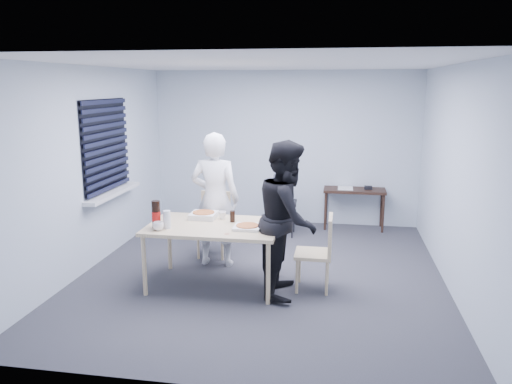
% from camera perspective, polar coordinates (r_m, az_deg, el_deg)
% --- Properties ---
extents(room, '(5.00, 5.00, 5.00)m').
position_cam_1_polar(room, '(7.14, -16.52, 4.26)').
color(room, '#302F34').
rests_on(room, ground).
extents(dining_table, '(1.54, 0.97, 0.75)m').
position_cam_1_polar(dining_table, '(5.91, -4.83, -4.31)').
color(dining_table, beige).
rests_on(dining_table, ground).
extents(chair_far, '(0.42, 0.42, 0.89)m').
position_cam_1_polar(chair_far, '(7.05, -4.77, -3.07)').
color(chair_far, beige).
rests_on(chair_far, ground).
extents(chair_right, '(0.42, 0.42, 0.89)m').
position_cam_1_polar(chair_right, '(5.86, 7.41, -6.32)').
color(chair_right, beige).
rests_on(chair_right, ground).
extents(person_white, '(0.65, 0.42, 1.77)m').
position_cam_1_polar(person_white, '(6.56, -4.69, -0.88)').
color(person_white, white).
rests_on(person_white, ground).
extents(person_black, '(0.47, 0.86, 1.77)m').
position_cam_1_polar(person_black, '(5.64, 3.63, -3.03)').
color(person_black, black).
rests_on(person_black, ground).
extents(side_table, '(1.01, 0.45, 0.67)m').
position_cam_1_polar(side_table, '(8.42, 11.18, -0.17)').
color(side_table, '#351E15').
rests_on(side_table, ground).
extents(stool, '(0.40, 0.40, 0.55)m').
position_cam_1_polar(stool, '(7.94, 3.14, -1.83)').
color(stool, black).
rests_on(stool, ground).
extents(backpack, '(0.31, 0.23, 0.43)m').
position_cam_1_polar(backpack, '(7.85, 3.15, 0.41)').
color(backpack, slate).
rests_on(backpack, stool).
extents(pizza_box_a, '(0.31, 0.31, 0.08)m').
position_cam_1_polar(pizza_box_a, '(6.19, -6.01, -2.63)').
color(pizza_box_a, white).
rests_on(pizza_box_a, dining_table).
extents(pizza_box_b, '(0.31, 0.31, 0.04)m').
position_cam_1_polar(pizza_box_b, '(5.72, -0.99, -4.00)').
color(pizza_box_b, white).
rests_on(pizza_box_b, dining_table).
extents(mug_a, '(0.17, 0.17, 0.10)m').
position_cam_1_polar(mug_a, '(5.75, -11.10, -3.85)').
color(mug_a, white).
rests_on(mug_a, dining_table).
extents(mug_b, '(0.10, 0.10, 0.09)m').
position_cam_1_polar(mug_b, '(6.13, -3.88, -2.66)').
color(mug_b, white).
rests_on(mug_b, dining_table).
extents(cola_glass, '(0.07, 0.07, 0.14)m').
position_cam_1_polar(cola_glass, '(5.98, -2.71, -2.80)').
color(cola_glass, black).
rests_on(cola_glass, dining_table).
extents(soda_bottle, '(0.10, 0.10, 0.32)m').
position_cam_1_polar(soda_bottle, '(5.83, -11.35, -2.57)').
color(soda_bottle, black).
rests_on(soda_bottle, dining_table).
extents(plastic_cups, '(0.10, 0.10, 0.21)m').
position_cam_1_polar(plastic_cups, '(5.80, -10.15, -3.11)').
color(plastic_cups, silver).
rests_on(plastic_cups, dining_table).
extents(rubber_band, '(0.07, 0.07, 0.00)m').
position_cam_1_polar(rubber_band, '(5.53, -3.36, -4.80)').
color(rubber_band, red).
rests_on(rubber_band, dining_table).
extents(papers, '(0.27, 0.35, 0.01)m').
position_cam_1_polar(papers, '(8.42, 10.18, 0.43)').
color(papers, white).
rests_on(papers, side_table).
extents(black_box, '(0.15, 0.12, 0.05)m').
position_cam_1_polar(black_box, '(8.42, 12.71, 0.48)').
color(black_box, black).
rests_on(black_box, side_table).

